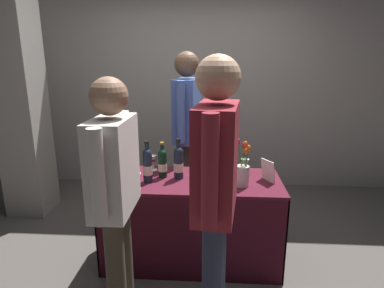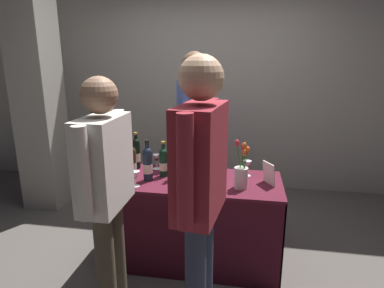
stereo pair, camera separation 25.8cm
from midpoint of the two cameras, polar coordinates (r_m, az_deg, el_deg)
name	(u,v)px [view 2 (the right image)]	position (r m, az deg, el deg)	size (l,w,h in m)	color
ground_plane	(192,257)	(3.01, 2.60, -19.28)	(12.00, 12.00, 0.00)	#514C47
back_partition	(216,69)	(4.31, 5.91, 12.94)	(7.40, 0.12, 3.10)	#9E998E
concrete_pillar	(35,73)	(3.95, -24.07, 11.29)	(0.42, 0.42, 3.06)	gray
tasting_table	(192,205)	(2.77, 2.72, -10.76)	(1.45, 0.63, 0.73)	#4C1423
featured_wine_bottle	(136,153)	(2.92, -7.23, -1.58)	(0.07, 0.07, 0.33)	black
display_bottle_0	(148,163)	(2.62, -4.98, -3.43)	(0.08, 0.08, 0.34)	#192333
display_bottle_1	(211,169)	(2.54, 6.35, -4.39)	(0.07, 0.07, 0.32)	#192333
display_bottle_2	(179,162)	(2.66, 0.48, -3.14)	(0.08, 0.08, 0.33)	#192333
display_bottle_3	(132,162)	(2.69, -7.86, -3.15)	(0.08, 0.08, 0.31)	#38230F
display_bottle_4	(114,167)	(2.59, -10.73, -4.07)	(0.08, 0.08, 0.33)	#192333
display_bottle_5	(164,162)	(2.71, -2.28, -3.17)	(0.07, 0.07, 0.30)	black
wine_glass_near_vendor	(157,158)	(2.89, -3.68, -2.58)	(0.07, 0.07, 0.14)	silver
wine_glass_mid	(135,176)	(2.52, -7.09, -5.57)	(0.08, 0.08, 0.12)	silver
wine_glass_near_taster	(247,165)	(2.78, 12.31, -3.74)	(0.07, 0.07, 0.13)	silver
flower_vase	(241,173)	(2.52, 11.57, -5.07)	(0.11, 0.11, 0.38)	silver
brochure_stand	(269,174)	(2.64, 16.06, -5.05)	(0.15, 0.01, 0.18)	silver
vendor_presenter	(194,122)	(3.26, 2.67, 3.77)	(0.27, 0.60, 1.75)	#4C4233
taster_foreground_right	(200,182)	(1.79, 5.63, -6.66)	(0.26, 0.61, 1.71)	#2D3347
taster_foreground_left	(106,182)	(2.04, -11.43, -6.59)	(0.22, 0.60, 1.59)	#4C4233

